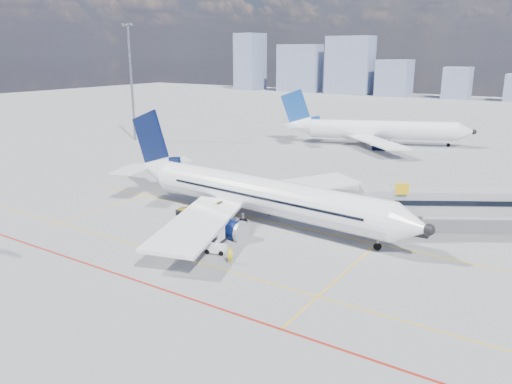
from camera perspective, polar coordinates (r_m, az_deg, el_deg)
ground at (r=53.62m, az=-3.64°, el=-5.58°), size 420.00×420.00×0.00m
apron_markings at (r=51.11m, az=-6.79°, el=-6.75°), size 90.00×35.12×0.01m
jet_bridge at (r=59.37m, az=25.49°, el=-1.19°), size 23.55×15.78×6.30m
floodlight_mast_nw at (r=116.85m, az=-14.07°, el=12.36°), size 3.20×0.61×25.45m
distant_skyline at (r=233.68m, az=23.55°, el=12.48°), size 248.77×15.23×29.93m
main_aircraft at (r=59.33m, az=-0.47°, el=-0.16°), size 42.72×37.19×12.47m
second_aircraft at (r=111.66m, az=13.32°, el=6.92°), size 39.28×33.14×12.10m
baggage_tug at (r=50.32m, az=-4.73°, el=-6.24°), size 2.25×1.75×1.40m
cargo_dolly at (r=53.04m, az=-5.49°, el=-4.64°), size 3.72×2.09×1.93m
belt_loader at (r=61.09m, az=-7.03°, el=-2.32°), size 6.28×1.89×2.55m
ramp_worker at (r=47.77m, az=-2.97°, el=-7.26°), size 0.67×0.70×1.62m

